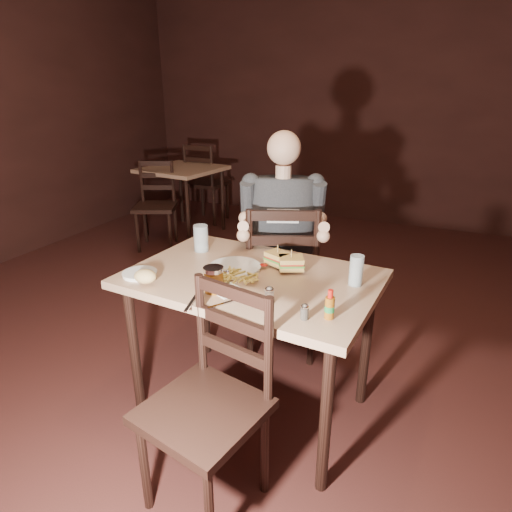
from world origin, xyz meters
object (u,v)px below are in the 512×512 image
at_px(glass_left, 201,238).
at_px(syrup_dispenser, 214,279).
at_px(glass_right, 356,270).
at_px(main_table, 252,291).
at_px(diner, 283,210).
at_px(dinner_plate, 235,268).
at_px(bg_chair_near, 155,207).
at_px(chair_far, 281,278).
at_px(hot_sauce, 330,304).
at_px(bg_chair_far, 207,183).
at_px(side_plate, 140,274).
at_px(chair_near, 203,411).
at_px(bg_table, 183,175).

bearing_deg(glass_left, syrup_dispenser, -53.54).
relative_size(glass_left, glass_right, 1.02).
height_order(main_table, glass_left, glass_left).
height_order(glass_right, syrup_dispenser, glass_right).
distance_m(diner, glass_right, 0.70).
distance_m(dinner_plate, glass_right, 0.58).
xyz_separation_m(main_table, bg_chair_near, (-1.95, 1.87, -0.24)).
xyz_separation_m(glass_left, syrup_dispenser, (0.31, -0.42, -0.02)).
bearing_deg(chair_far, main_table, 74.66).
bearing_deg(hot_sauce, bg_chair_far, 126.59).
bearing_deg(dinner_plate, diner, 84.00).
bearing_deg(side_plate, main_table, 23.94).
xyz_separation_m(chair_near, hot_sauce, (0.38, 0.33, 0.38)).
relative_size(chair_near, syrup_dispenser, 7.99).
height_order(bg_table, dinner_plate, dinner_plate).
distance_m(main_table, diner, 0.61).
relative_size(chair_near, side_plate, 5.73).
xyz_separation_m(dinner_plate, glass_left, (-0.28, 0.16, 0.07)).
xyz_separation_m(chair_far, side_plate, (-0.42, -0.81, 0.28)).
bearing_deg(hot_sauce, syrup_dispenser, 176.75).
height_order(chair_near, hot_sauce, chair_near).
xyz_separation_m(bg_chair_far, bg_chair_near, (0.00, -1.10, -0.04)).
distance_m(chair_near, diner, 1.24).
bearing_deg(bg_chair_far, chair_far, 127.49).
bearing_deg(side_plate, bg_chair_near, 125.05).
relative_size(main_table, chair_near, 1.35).
relative_size(diner, side_plate, 5.51).
bearing_deg(chair_near, chair_far, 108.18).
relative_size(hot_sauce, side_plate, 0.77).
height_order(bg_chair_far, syrup_dispenser, bg_chair_far).
distance_m(bg_chair_far, hot_sauce, 4.03).
distance_m(bg_table, glass_right, 3.36).
height_order(bg_table, bg_chair_near, bg_chair_near).
height_order(main_table, hot_sauce, hot_sauce).
xyz_separation_m(dinner_plate, side_plate, (-0.38, -0.25, -0.00)).
xyz_separation_m(chair_far, diner, (0.02, -0.04, 0.45)).
relative_size(chair_near, diner, 1.04).
bearing_deg(bg_chair_near, bg_table, 65.75).
xyz_separation_m(bg_table, glass_left, (1.56, -2.22, 0.16)).
relative_size(diner, syrup_dispenser, 7.67).
xyz_separation_m(diner, side_plate, (-0.44, -0.76, -0.17)).
distance_m(chair_far, diner, 0.46).
height_order(glass_left, glass_right, glass_left).
distance_m(chair_far, glass_right, 0.81).
height_order(chair_far, syrup_dispenser, chair_far).
distance_m(glass_left, hot_sauce, 0.94).
bearing_deg(main_table, glass_left, 153.84).
bearing_deg(bg_table, glass_right, -43.83).
height_order(bg_table, diner, diner).
relative_size(bg_table, glass_left, 6.21).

